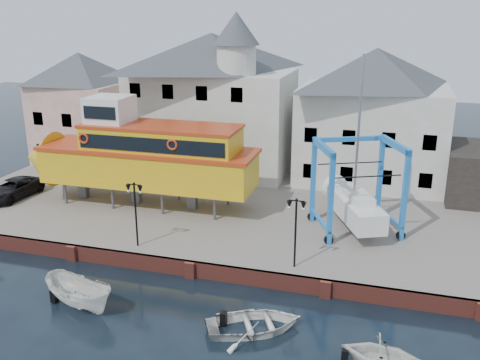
# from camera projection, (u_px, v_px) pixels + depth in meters

# --- Properties ---
(ground) EXTENTS (140.00, 140.00, 0.00)m
(ground) POSITION_uv_depth(u_px,v_px,m) (191.00, 277.00, 31.77)
(ground) COLOR black
(ground) RESTS_ON ground
(hardstanding) EXTENTS (44.00, 22.00, 1.00)m
(hardstanding) POSITION_uv_depth(u_px,v_px,m) (242.00, 206.00, 41.65)
(hardstanding) COLOR slate
(hardstanding) RESTS_ON ground
(quay_wall) EXTENTS (44.00, 0.47, 1.00)m
(quay_wall) POSITION_uv_depth(u_px,v_px,m) (191.00, 269.00, 31.71)
(quay_wall) COLOR brown
(quay_wall) RESTS_ON ground
(building_pink) EXTENTS (8.00, 7.00, 10.30)m
(building_pink) POSITION_uv_depth(u_px,v_px,m) (83.00, 107.00, 51.15)
(building_pink) COLOR tan
(building_pink) RESTS_ON hardstanding
(building_white_main) EXTENTS (14.00, 8.30, 14.00)m
(building_white_main) POSITION_uv_depth(u_px,v_px,m) (213.00, 101.00, 47.59)
(building_white_main) COLOR beige
(building_white_main) RESTS_ON hardstanding
(building_white_right) EXTENTS (12.00, 8.00, 11.20)m
(building_white_right) POSITION_uv_depth(u_px,v_px,m) (372.00, 116.00, 44.63)
(building_white_right) COLOR beige
(building_white_right) RESTS_ON hardstanding
(lamp_post_left) EXTENTS (1.12, 0.32, 4.20)m
(lamp_post_left) POSITION_uv_depth(u_px,v_px,m) (135.00, 198.00, 32.66)
(lamp_post_left) COLOR black
(lamp_post_left) RESTS_ON hardstanding
(lamp_post_right) EXTENTS (1.12, 0.32, 4.20)m
(lamp_post_right) POSITION_uv_depth(u_px,v_px,m) (296.00, 215.00, 29.96)
(lamp_post_right) COLOR black
(lamp_post_right) RESTS_ON hardstanding
(tour_boat) EXTENTS (18.67, 4.70, 8.11)m
(tour_boat) POSITION_uv_depth(u_px,v_px,m) (134.00, 155.00, 39.79)
(tour_boat) COLOR #59595E
(tour_boat) RESTS_ON hardstanding
(travel_lift) EXTENTS (6.66, 7.77, 11.57)m
(travel_lift) POSITION_uv_depth(u_px,v_px,m) (352.00, 199.00, 36.08)
(travel_lift) COLOR blue
(travel_lift) RESTS_ON hardstanding
(van) EXTENTS (2.79, 5.41, 1.46)m
(van) POSITION_uv_depth(u_px,v_px,m) (13.00, 189.00, 41.88)
(van) COLOR black
(van) RESTS_ON hardstanding
(motorboat_a) EXTENTS (5.07, 3.22, 1.83)m
(motorboat_a) POSITION_uv_depth(u_px,v_px,m) (81.00, 307.00, 28.64)
(motorboat_a) COLOR white
(motorboat_a) RESTS_ON ground
(motorboat_b) EXTENTS (5.85, 5.28, 0.99)m
(motorboat_b) POSITION_uv_depth(u_px,v_px,m) (254.00, 330.00, 26.55)
(motorboat_b) COLOR white
(motorboat_b) RESTS_ON ground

